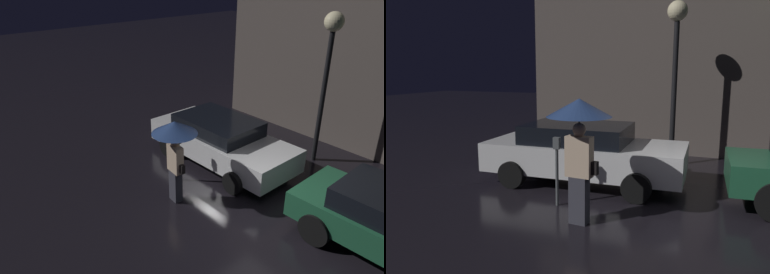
% 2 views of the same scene
% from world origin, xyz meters
% --- Properties ---
extents(ground_plane, '(60.00, 60.00, 0.00)m').
position_xyz_m(ground_plane, '(0.00, 0.00, 0.00)').
color(ground_plane, black).
extents(building_facade_left, '(7.25, 3.00, 7.50)m').
position_xyz_m(building_facade_left, '(-2.03, 6.50, 3.75)').
color(building_facade_left, '#564C47').
rests_on(building_facade_left, ground).
extents(parked_car_white, '(4.48, 2.05, 1.36)m').
position_xyz_m(parked_car_white, '(-2.72, 1.44, 0.72)').
color(parked_car_white, silver).
rests_on(parked_car_white, ground).
extents(pedestrian_with_umbrella, '(1.08, 1.08, 2.12)m').
position_xyz_m(pedestrian_with_umbrella, '(-2.01, -0.78, 1.68)').
color(pedestrian_with_umbrella, '#383842').
rests_on(pedestrian_with_umbrella, ground).
extents(parking_meter, '(0.12, 0.10, 1.33)m').
position_xyz_m(parking_meter, '(-2.70, -0.14, 0.82)').
color(parking_meter, '#4C5154').
rests_on(parking_meter, ground).
extents(street_lamp_near, '(0.52, 0.52, 4.29)m').
position_xyz_m(street_lamp_near, '(-1.00, 3.69, 3.28)').
color(street_lamp_near, black).
rests_on(street_lamp_near, ground).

